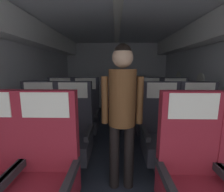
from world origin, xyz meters
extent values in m
cube|color=#2D3342|center=(0.00, 2.64, -0.01)|extent=(3.40, 5.68, 0.02)
cube|color=silver|center=(-1.60, 2.64, 1.05)|extent=(0.08, 5.28, 2.10)
cube|color=silver|center=(1.60, 2.64, 1.05)|extent=(0.08, 5.28, 2.10)
cube|color=silver|center=(0.00, 2.64, 2.10)|extent=(3.28, 5.28, 0.06)
cube|color=silver|center=(0.00, 5.30, 1.05)|extent=(3.28, 0.06, 2.10)
cube|color=white|center=(-1.40, 2.64, 1.88)|extent=(0.31, 5.07, 0.36)
cube|color=white|center=(1.40, 2.64, 1.88)|extent=(0.31, 5.07, 0.36)
cube|color=white|center=(0.00, 2.64, 2.06)|extent=(0.12, 4.75, 0.02)
cylinder|color=white|center=(1.56, 3.17, 1.09)|extent=(0.01, 0.26, 0.26)
cylinder|color=white|center=(1.56, 4.22, 1.09)|extent=(0.01, 0.26, 0.26)
cube|color=#28282D|center=(-0.81, 1.22, 0.54)|extent=(0.05, 0.43, 0.06)
cube|color=maroon|center=(-0.57, 1.43, 0.80)|extent=(0.46, 0.09, 0.69)
cube|color=#28282D|center=(-0.35, 1.22, 0.54)|extent=(0.05, 0.43, 0.06)
cube|color=#28282D|center=(-0.79, 1.22, 0.54)|extent=(0.05, 0.43, 0.06)
cube|color=silver|center=(-0.57, 1.38, 1.04)|extent=(0.37, 0.01, 0.20)
cube|color=maroon|center=(0.56, 1.42, 0.80)|extent=(0.46, 0.09, 0.69)
cube|color=#28282D|center=(0.34, 1.20, 0.54)|extent=(0.05, 0.43, 0.06)
cube|color=silver|center=(0.56, 1.37, 1.04)|extent=(0.37, 0.01, 0.20)
cube|color=#38383D|center=(-1.02, 2.04, 0.11)|extent=(0.17, 0.19, 0.23)
cube|color=#33333D|center=(-1.02, 2.04, 0.34)|extent=(0.46, 0.52, 0.23)
cube|color=#33333D|center=(-1.02, 2.25, 0.80)|extent=(0.46, 0.09, 0.69)
cube|color=#28282D|center=(-0.80, 2.04, 0.54)|extent=(0.05, 0.43, 0.06)
cube|color=#28282D|center=(-1.25, 2.04, 0.54)|extent=(0.05, 0.43, 0.06)
cube|color=silver|center=(-1.02, 2.20, 1.04)|extent=(0.37, 0.01, 0.20)
cube|color=#38383D|center=(-0.57, 2.02, 0.11)|extent=(0.17, 0.19, 0.23)
cube|color=#33333D|center=(-0.57, 2.02, 0.34)|extent=(0.46, 0.52, 0.23)
cube|color=#33333D|center=(-0.57, 2.23, 0.80)|extent=(0.46, 0.09, 0.69)
cube|color=#28282D|center=(-0.35, 2.02, 0.54)|extent=(0.05, 0.43, 0.06)
cube|color=#28282D|center=(-0.79, 2.02, 0.54)|extent=(0.05, 0.43, 0.06)
cube|color=silver|center=(-0.57, 2.18, 1.04)|extent=(0.37, 0.01, 0.20)
cube|color=#38383D|center=(1.04, 2.03, 0.11)|extent=(0.17, 0.19, 0.23)
cube|color=#33333D|center=(1.04, 2.03, 0.34)|extent=(0.46, 0.52, 0.23)
cube|color=#33333D|center=(1.04, 2.24, 0.80)|extent=(0.46, 0.09, 0.69)
cube|color=#28282D|center=(1.26, 2.03, 0.54)|extent=(0.05, 0.43, 0.06)
cube|color=#28282D|center=(0.82, 2.03, 0.54)|extent=(0.05, 0.43, 0.06)
cube|color=silver|center=(1.04, 2.19, 1.04)|extent=(0.37, 0.01, 0.20)
cube|color=#38383D|center=(0.56, 2.03, 0.11)|extent=(0.17, 0.19, 0.23)
cube|color=#33333D|center=(0.56, 2.03, 0.34)|extent=(0.46, 0.52, 0.23)
cube|color=#33333D|center=(0.56, 2.24, 0.80)|extent=(0.46, 0.09, 0.69)
cube|color=#28282D|center=(0.78, 2.03, 0.54)|extent=(0.05, 0.43, 0.06)
cube|color=#28282D|center=(0.34, 2.03, 0.54)|extent=(0.05, 0.43, 0.06)
cube|color=silver|center=(0.56, 2.19, 1.04)|extent=(0.37, 0.01, 0.20)
cube|color=#38383D|center=(-1.03, 2.87, 0.11)|extent=(0.17, 0.19, 0.23)
cube|color=#33333D|center=(-1.03, 2.87, 0.34)|extent=(0.46, 0.52, 0.23)
cube|color=#33333D|center=(-1.03, 3.08, 0.80)|extent=(0.46, 0.09, 0.69)
cube|color=#28282D|center=(-0.81, 2.87, 0.54)|extent=(0.05, 0.43, 0.06)
cube|color=#28282D|center=(-1.25, 2.87, 0.54)|extent=(0.05, 0.43, 0.06)
cube|color=silver|center=(-1.03, 3.03, 1.04)|extent=(0.37, 0.01, 0.20)
cube|color=#38383D|center=(-0.57, 2.86, 0.11)|extent=(0.17, 0.19, 0.23)
cube|color=#33333D|center=(-0.57, 2.86, 0.34)|extent=(0.46, 0.52, 0.23)
cube|color=#33333D|center=(-0.57, 3.07, 0.80)|extent=(0.46, 0.09, 0.69)
cube|color=#28282D|center=(-0.35, 2.86, 0.54)|extent=(0.05, 0.43, 0.06)
cube|color=#28282D|center=(-0.79, 2.86, 0.54)|extent=(0.05, 0.43, 0.06)
cube|color=silver|center=(-0.57, 3.02, 1.04)|extent=(0.37, 0.01, 0.20)
cube|color=#38383D|center=(1.04, 2.85, 0.11)|extent=(0.17, 0.19, 0.23)
cube|color=#33333D|center=(1.04, 2.85, 0.34)|extent=(0.46, 0.52, 0.23)
cube|color=#33333D|center=(1.04, 3.06, 0.80)|extent=(0.46, 0.09, 0.69)
cube|color=#28282D|center=(1.26, 2.85, 0.54)|extent=(0.05, 0.43, 0.06)
cube|color=#28282D|center=(0.81, 2.85, 0.54)|extent=(0.05, 0.43, 0.06)
cube|color=silver|center=(1.04, 3.01, 1.04)|extent=(0.37, 0.01, 0.20)
cube|color=#38383D|center=(0.57, 2.86, 0.11)|extent=(0.17, 0.19, 0.23)
cube|color=#33333D|center=(0.57, 2.86, 0.34)|extent=(0.46, 0.52, 0.23)
cube|color=#33333D|center=(0.57, 3.07, 0.80)|extent=(0.46, 0.09, 0.69)
cube|color=#28282D|center=(0.79, 2.86, 0.54)|extent=(0.05, 0.43, 0.06)
cube|color=#28282D|center=(0.34, 2.86, 0.54)|extent=(0.05, 0.43, 0.06)
cube|color=silver|center=(0.57, 3.02, 1.04)|extent=(0.37, 0.01, 0.20)
cylinder|color=black|center=(-0.04, 1.79, 0.37)|extent=(0.11, 0.11, 0.73)
cylinder|color=black|center=(0.12, 1.79, 0.37)|extent=(0.11, 0.11, 0.73)
cylinder|color=brown|center=(0.04, 1.79, 1.02)|extent=(0.28, 0.28, 0.57)
cylinder|color=brown|center=(-0.14, 1.79, 0.99)|extent=(0.07, 0.07, 0.49)
cylinder|color=brown|center=(0.22, 1.79, 0.99)|extent=(0.07, 0.07, 0.49)
sphere|color=tan|center=(0.04, 1.79, 1.42)|extent=(0.21, 0.21, 0.21)
sphere|color=black|center=(0.04, 1.79, 1.46)|extent=(0.18, 0.18, 0.18)
camera|label=1|loc=(-0.03, 0.21, 1.32)|focal=25.11mm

